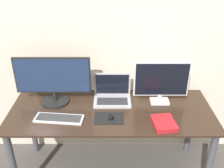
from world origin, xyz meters
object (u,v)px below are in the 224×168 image
(monitor_left, at_px, (54,80))
(keyboard, at_px, (60,118))
(laptop, at_px, (113,94))
(mouse, at_px, (111,117))
(book, at_px, (164,123))
(monitor_right, at_px, (162,81))

(monitor_left, relative_size, keyboard, 1.61)
(laptop, bearing_deg, monitor_left, -175.06)
(laptop, distance_m, mouse, 0.31)
(laptop, relative_size, book, 1.44)
(keyboard, bearing_deg, book, -5.18)
(monitor_left, height_order, monitor_right, monitor_left)
(monitor_left, relative_size, monitor_right, 1.37)
(keyboard, bearing_deg, monitor_left, 106.51)
(monitor_left, bearing_deg, book, -20.50)
(monitor_right, relative_size, keyboard, 1.18)
(monitor_right, height_order, book, monitor_right)
(keyboard, height_order, mouse, mouse)
(monitor_left, distance_m, book, 1.00)
(monitor_left, distance_m, laptop, 0.54)
(monitor_left, xyz_separation_m, book, (0.92, -0.34, -0.21))
(laptop, distance_m, book, 0.56)
(monitor_left, height_order, laptop, monitor_left)
(mouse, relative_size, book, 0.27)
(monitor_left, height_order, mouse, monitor_left)
(keyboard, relative_size, mouse, 6.58)
(keyboard, height_order, book, book)
(monitor_left, bearing_deg, mouse, -27.81)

